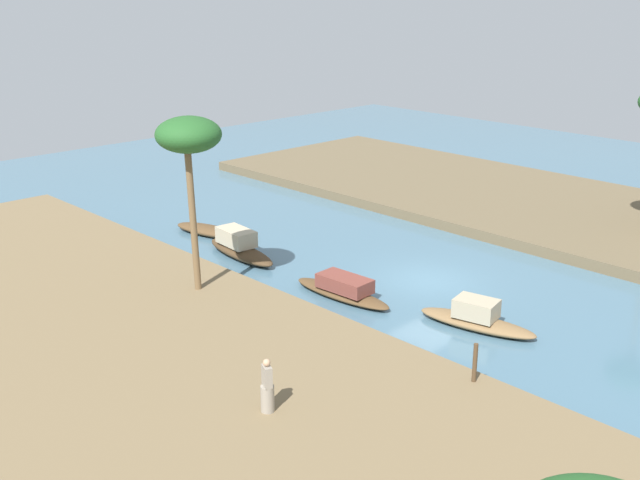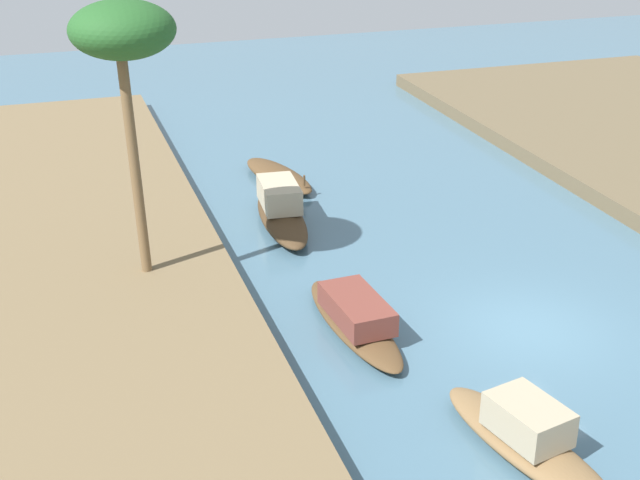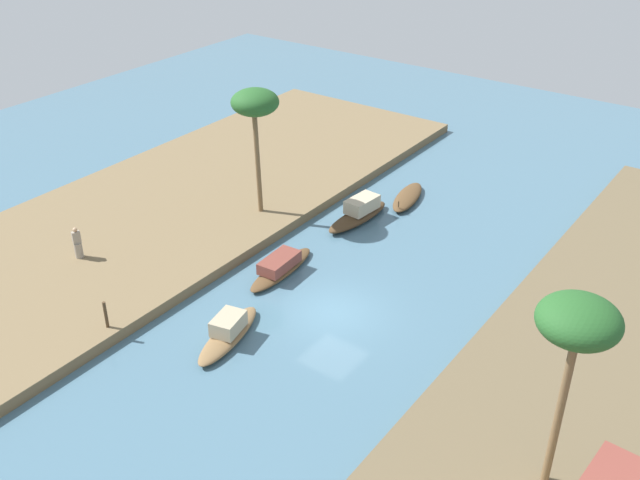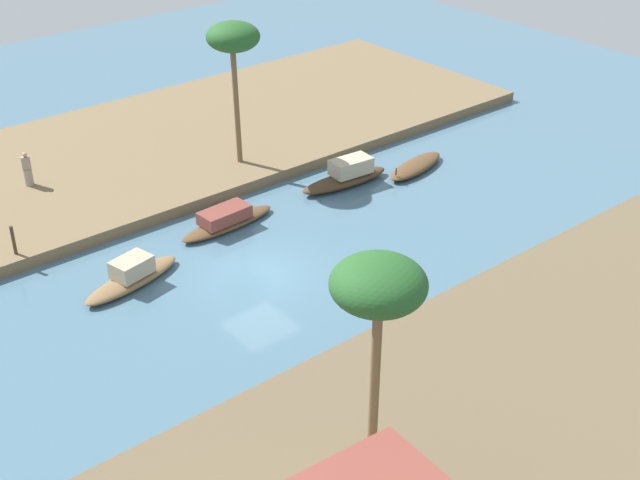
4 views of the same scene
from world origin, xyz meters
The scene contains 10 objects.
river_water centered at (0.00, 0.00, 0.00)m, with size 71.55×71.55×0.00m, color #476B7F.
riverbank_left centered at (0.00, -12.92, 0.27)m, with size 45.71×13.64×0.54m, color brown.
riverbank_right centered at (0.00, 12.92, 0.27)m, with size 45.71×13.64×0.54m, color brown.
sampan_with_red_awning centered at (-1.20, -3.96, 0.38)m, with size 4.81×1.45×0.94m.
sampan_open_hull centered at (-7.99, -3.87, 0.48)m, with size 4.80×1.65×1.28m.
sampan_with_tall_canopy centered at (4.20, -2.49, 0.40)m, with size 4.63×2.14×1.13m.
sampan_upstream_small centered at (-11.67, -2.93, 0.23)m, with size 4.23×2.11×0.79m.
person_on_near_bank centered at (4.03, -12.33, 1.19)m, with size 0.51×0.51×1.63m.
mooring_post centered at (7.05, -6.70, 1.16)m, with size 0.14×0.14×1.25m, color #4C3823.
palm_tree_left_near centered at (-4.97, -8.39, 6.56)m, with size 2.48×2.48×6.85m.
Camera 1 is at (19.01, -24.70, 12.05)m, focal length 43.70 mm.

